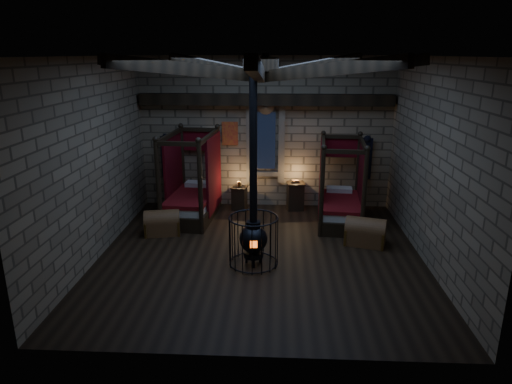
{
  "coord_description": "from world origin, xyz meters",
  "views": [
    {
      "loc": [
        0.37,
        -9.16,
        4.26
      ],
      "look_at": [
        -0.12,
        0.6,
        1.27
      ],
      "focal_mm": 32.0,
      "sensor_mm": 36.0,
      "label": 1
    }
  ],
  "objects_px": {
    "bed_left": "(193,197)",
    "stove": "(253,236)",
    "bed_right": "(340,203)",
    "trunk_left": "(162,223)",
    "trunk_right": "(365,232)"
  },
  "relations": [
    {
      "from": "bed_left",
      "to": "trunk_right",
      "type": "xyz_separation_m",
      "value": [
        4.31,
        -1.61,
        -0.27
      ]
    },
    {
      "from": "bed_left",
      "to": "trunk_left",
      "type": "relative_size",
      "value": 2.45
    },
    {
      "from": "bed_right",
      "to": "trunk_right",
      "type": "height_order",
      "value": "bed_right"
    },
    {
      "from": "bed_right",
      "to": "stove",
      "type": "distance_m",
      "value": 3.36
    },
    {
      "from": "bed_left",
      "to": "bed_right",
      "type": "bearing_deg",
      "value": 2.12
    },
    {
      "from": "bed_right",
      "to": "trunk_right",
      "type": "relative_size",
      "value": 2.12
    },
    {
      "from": "trunk_left",
      "to": "trunk_right",
      "type": "bearing_deg",
      "value": -16.21
    },
    {
      "from": "trunk_left",
      "to": "stove",
      "type": "relative_size",
      "value": 0.23
    },
    {
      "from": "trunk_left",
      "to": "stove",
      "type": "bearing_deg",
      "value": -45.7
    },
    {
      "from": "bed_left",
      "to": "trunk_right",
      "type": "height_order",
      "value": "bed_left"
    },
    {
      "from": "bed_left",
      "to": "stove",
      "type": "bearing_deg",
      "value": -52.75
    },
    {
      "from": "bed_right",
      "to": "stove",
      "type": "xyz_separation_m",
      "value": [
        -2.1,
        -2.62,
        0.1
      ]
    },
    {
      "from": "bed_right",
      "to": "trunk_left",
      "type": "bearing_deg",
      "value": -161.77
    },
    {
      "from": "bed_left",
      "to": "stove",
      "type": "distance_m",
      "value": 3.32
    },
    {
      "from": "bed_right",
      "to": "trunk_left",
      "type": "xyz_separation_m",
      "value": [
        -4.43,
        -1.05,
        -0.26
      ]
    }
  ]
}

